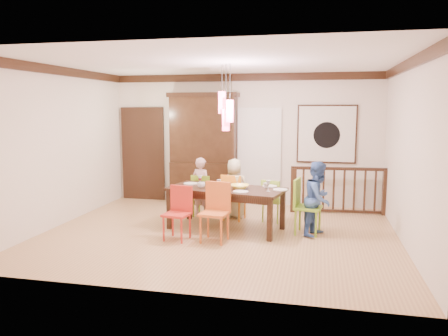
% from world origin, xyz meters
% --- Properties ---
extents(floor, '(6.00, 6.00, 0.00)m').
position_xyz_m(floor, '(0.00, 0.00, 0.00)').
color(floor, '#AD8054').
rests_on(floor, ground).
extents(ceiling, '(6.00, 6.00, 0.00)m').
position_xyz_m(ceiling, '(0.00, 0.00, 2.90)').
color(ceiling, white).
rests_on(ceiling, wall_back).
extents(wall_back, '(6.00, 0.00, 6.00)m').
position_xyz_m(wall_back, '(0.00, 2.50, 1.45)').
color(wall_back, silver).
rests_on(wall_back, floor).
extents(wall_left, '(0.00, 5.00, 5.00)m').
position_xyz_m(wall_left, '(-3.00, 0.00, 1.45)').
color(wall_left, silver).
rests_on(wall_left, floor).
extents(wall_right, '(0.00, 5.00, 5.00)m').
position_xyz_m(wall_right, '(3.00, 0.00, 1.45)').
color(wall_right, silver).
rests_on(wall_right, floor).
extents(crown_molding, '(6.00, 5.00, 0.16)m').
position_xyz_m(crown_molding, '(0.00, 0.00, 2.82)').
color(crown_molding, black).
rests_on(crown_molding, wall_back).
extents(panel_door, '(1.04, 0.07, 2.24)m').
position_xyz_m(panel_door, '(-2.40, 2.45, 1.05)').
color(panel_door, black).
rests_on(panel_door, wall_back).
extents(white_doorway, '(0.97, 0.05, 2.22)m').
position_xyz_m(white_doorway, '(0.35, 2.46, 1.05)').
color(white_doorway, silver).
rests_on(white_doorway, wall_back).
extents(painting, '(1.25, 0.06, 1.25)m').
position_xyz_m(painting, '(1.80, 2.46, 1.60)').
color(painting, black).
rests_on(painting, wall_back).
extents(pendant_cluster, '(0.27, 0.21, 1.14)m').
position_xyz_m(pendant_cluster, '(0.06, 0.31, 2.11)').
color(pendant_cluster, '#E94666').
rests_on(pendant_cluster, ceiling).
extents(dining_table, '(2.17, 1.29, 0.75)m').
position_xyz_m(dining_table, '(0.06, 0.31, 0.66)').
color(dining_table, black).
rests_on(dining_table, floor).
extents(chair_far_left, '(0.42, 0.42, 0.85)m').
position_xyz_m(chair_far_left, '(-0.58, 1.13, 0.48)').
color(chair_far_left, '#80A81F').
rests_on(chair_far_left, floor).
extents(chair_far_mid, '(0.47, 0.47, 0.89)m').
position_xyz_m(chair_far_mid, '(0.07, 1.01, 0.51)').
color(chair_far_mid, orange).
rests_on(chair_far_mid, floor).
extents(chair_far_right, '(0.46, 0.46, 0.82)m').
position_xyz_m(chair_far_right, '(0.83, 1.02, 0.47)').
color(chair_far_right, '#99CA38').
rests_on(chair_far_right, floor).
extents(chair_near_left, '(0.45, 0.45, 0.88)m').
position_xyz_m(chair_near_left, '(-0.59, -0.49, 0.50)').
color(chair_near_left, red).
rests_on(chair_near_left, floor).
extents(chair_near_mid, '(0.47, 0.47, 0.96)m').
position_xyz_m(chair_near_mid, '(0.03, -0.45, 0.55)').
color(chair_near_mid, '#D06126').
rests_on(chair_near_mid, floor).
extents(chair_end_right, '(0.50, 0.50, 0.95)m').
position_xyz_m(chair_end_right, '(1.50, 0.31, 0.55)').
color(chair_end_right, '#7EB125').
rests_on(chair_end_right, floor).
extents(china_hutch, '(1.58, 0.46, 2.49)m').
position_xyz_m(china_hutch, '(-0.88, 2.30, 1.25)').
color(china_hutch, black).
rests_on(china_hutch, floor).
extents(balustrade, '(1.96, 0.21, 0.96)m').
position_xyz_m(balustrade, '(2.07, 1.95, 0.50)').
color(balustrade, black).
rests_on(balustrade, floor).
extents(person_far_left, '(0.50, 0.42, 1.18)m').
position_xyz_m(person_far_left, '(-0.64, 1.20, 0.59)').
color(person_far_left, '#D6A3A5').
rests_on(person_far_left, floor).
extents(person_far_mid, '(0.60, 0.41, 1.17)m').
position_xyz_m(person_far_mid, '(0.04, 1.18, 0.59)').
color(person_far_mid, '#C1BD92').
rests_on(person_far_mid, floor).
extents(person_end_right, '(0.68, 0.75, 1.27)m').
position_xyz_m(person_end_right, '(1.67, 0.28, 0.63)').
color(person_end_right, '#3A5EA4').
rests_on(person_end_right, floor).
extents(serving_bowl, '(0.35, 0.35, 0.08)m').
position_xyz_m(serving_bowl, '(0.32, 0.25, 0.79)').
color(serving_bowl, yellow).
rests_on(serving_bowl, dining_table).
extents(small_bowl, '(0.24, 0.24, 0.06)m').
position_xyz_m(small_bowl, '(-0.13, 0.40, 0.78)').
color(small_bowl, white).
rests_on(small_bowl, dining_table).
extents(cup_left, '(0.16, 0.16, 0.10)m').
position_xyz_m(cup_left, '(-0.37, 0.20, 0.80)').
color(cup_left, silver).
rests_on(cup_left, dining_table).
extents(cup_right, '(0.13, 0.13, 0.10)m').
position_xyz_m(cup_right, '(0.76, 0.43, 0.80)').
color(cup_right, silver).
rests_on(cup_right, dining_table).
extents(plate_far_left, '(0.26, 0.26, 0.01)m').
position_xyz_m(plate_far_left, '(-0.67, 0.56, 0.76)').
color(plate_far_left, white).
rests_on(plate_far_left, dining_table).
extents(plate_far_mid, '(0.26, 0.26, 0.01)m').
position_xyz_m(plate_far_mid, '(0.02, 0.57, 0.76)').
color(plate_far_mid, white).
rests_on(plate_far_mid, dining_table).
extents(plate_far_right, '(0.26, 0.26, 0.01)m').
position_xyz_m(plate_far_right, '(0.80, 0.61, 0.76)').
color(plate_far_right, white).
rests_on(plate_far_right, dining_table).
extents(plate_near_left, '(0.26, 0.26, 0.01)m').
position_xyz_m(plate_near_left, '(-0.61, 0.01, 0.76)').
color(plate_near_left, white).
rests_on(plate_near_left, dining_table).
extents(plate_near_mid, '(0.26, 0.26, 0.01)m').
position_xyz_m(plate_near_mid, '(0.39, -0.02, 0.76)').
color(plate_near_mid, white).
rests_on(plate_near_mid, dining_table).
extents(plate_end_right, '(0.26, 0.26, 0.01)m').
position_xyz_m(plate_end_right, '(1.02, 0.31, 0.76)').
color(plate_end_right, white).
rests_on(plate_end_right, dining_table).
extents(wine_glass_a, '(0.08, 0.08, 0.19)m').
position_xyz_m(wine_glass_a, '(-0.45, 0.41, 0.84)').
color(wine_glass_a, '#590C19').
rests_on(wine_glass_a, dining_table).
extents(wine_glass_b, '(0.08, 0.08, 0.19)m').
position_xyz_m(wine_glass_b, '(0.23, 0.45, 0.84)').
color(wine_glass_b, silver).
rests_on(wine_glass_b, dining_table).
extents(wine_glass_c, '(0.08, 0.08, 0.19)m').
position_xyz_m(wine_glass_c, '(-0.00, 0.02, 0.84)').
color(wine_glass_c, '#590C19').
rests_on(wine_glass_c, dining_table).
extents(wine_glass_d, '(0.08, 0.08, 0.19)m').
position_xyz_m(wine_glass_d, '(0.83, 0.14, 0.84)').
color(wine_glass_d, silver).
rests_on(wine_glass_d, dining_table).
extents(napkin, '(0.18, 0.14, 0.01)m').
position_xyz_m(napkin, '(-0.02, -0.01, 0.76)').
color(napkin, '#D83359').
rests_on(napkin, dining_table).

